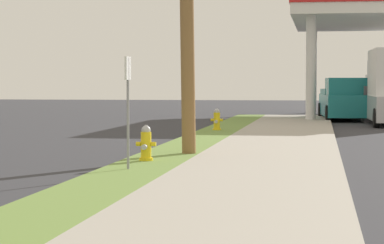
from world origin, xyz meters
TOP-DOWN VIEW (x-y plane):
  - fire_hydrant_second at (0.55, 14.90)m, footprint 0.42×0.38m
  - fire_hydrant_third at (0.63, 26.13)m, footprint 0.42×0.37m
  - street_sign_post at (0.57, 13.24)m, footprint 0.05×0.36m
  - car_tan_by_near_pump at (6.50, 40.41)m, footprint 2.02×4.54m
  - truck_teal_on_apron at (5.29, 36.86)m, footprint 2.50×5.54m

SIDE VIEW (x-z plane):
  - fire_hydrant_second at x=0.55m, z-range 0.07..0.82m
  - fire_hydrant_third at x=0.63m, z-range 0.07..0.82m
  - car_tan_by_near_pump at x=6.50m, z-range -0.07..1.51m
  - truck_teal_on_apron at x=5.29m, z-range -0.07..1.90m
  - street_sign_post at x=0.57m, z-range 0.57..2.69m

